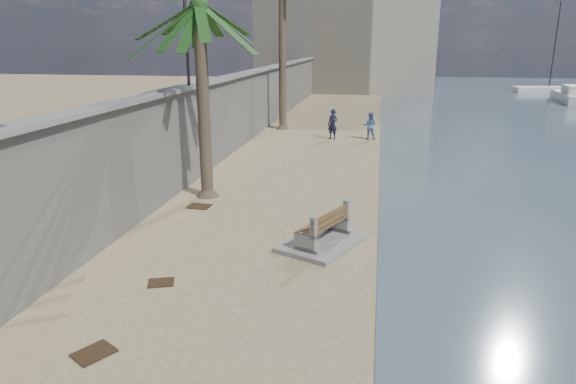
{
  "coord_description": "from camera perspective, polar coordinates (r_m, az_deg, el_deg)",
  "views": [
    {
      "loc": [
        1.86,
        -6.31,
        5.19
      ],
      "look_at": [
        -0.5,
        7.0,
        1.2
      ],
      "focal_mm": 32.0,
      "sensor_mm": 36.0,
      "label": 1
    }
  ],
  "objects": [
    {
      "name": "sailboat_west",
      "position": [
        61.13,
        26.98,
        10.12
      ],
      "size": [
        7.3,
        2.94,
        9.07
      ],
      "color": "silver",
      "rests_on": "bay_water"
    },
    {
      "name": "bench_far",
      "position": [
        13.5,
        3.88,
        -4.26
      ],
      "size": [
        2.4,
        2.76,
        0.97
      ],
      "color": "gray",
      "rests_on": "ground_plane"
    },
    {
      "name": "yacht_far",
      "position": [
        52.42,
        28.95,
        9.13
      ],
      "size": [
        2.74,
        7.51,
        1.5
      ],
      "primitive_type": null,
      "rotation": [
        0.0,
        0.0,
        1.48
      ],
      "color": "silver",
      "rests_on": "bay_water"
    },
    {
      "name": "seawall",
      "position": [
        27.45,
        -4.99,
        9.19
      ],
      "size": [
        0.45,
        70.0,
        3.5
      ],
      "primitive_type": "cube",
      "color": "gray",
      "rests_on": "ground_plane"
    },
    {
      "name": "end_building",
      "position": [
        58.46,
        6.6,
        18.11
      ],
      "size": [
        18.0,
        12.0,
        14.0
      ],
      "primitive_type": "cube",
      "color": "#B7AA93",
      "rests_on": "ground_plane"
    },
    {
      "name": "debris_b",
      "position": [
        9.87,
        -20.76,
        -16.38
      ],
      "size": [
        0.79,
        0.83,
        0.03
      ],
      "primitive_type": "cube",
      "rotation": [
        0.0,
        0.0,
        1.03
      ],
      "color": "#382616",
      "rests_on": "ground_plane"
    },
    {
      "name": "person_a",
      "position": [
        28.34,
        4.99,
        7.76
      ],
      "size": [
        0.81,
        0.73,
        1.88
      ],
      "primitive_type": "imported",
      "rotation": [
        0.0,
        0.0,
        -0.51
      ],
      "color": "#141A37",
      "rests_on": "ground_plane"
    },
    {
      "name": "wall_cap",
      "position": [
        27.29,
        -5.08,
        12.94
      ],
      "size": [
        0.8,
        70.0,
        0.12
      ],
      "primitive_type": "cube",
      "color": "gray",
      "rests_on": "seawall"
    },
    {
      "name": "palm_mid",
      "position": [
        17.33,
        -9.86,
        19.47
      ],
      "size": [
        5.0,
        5.0,
        7.15
      ],
      "color": "brown",
      "rests_on": "ground_plane"
    },
    {
      "name": "person_b",
      "position": [
        28.53,
        9.1,
        7.44
      ],
      "size": [
        0.85,
        0.69,
        1.65
      ],
      "primitive_type": "imported",
      "rotation": [
        0.0,
        0.0,
        3.05
      ],
      "color": "#5273AB",
      "rests_on": "ground_plane"
    },
    {
      "name": "debris_c",
      "position": [
        16.95,
        -9.83,
        -1.58
      ],
      "size": [
        0.76,
        0.63,
        0.03
      ],
      "primitive_type": "cube",
      "rotation": [
        0.0,
        0.0,
        6.22
      ],
      "color": "#382616",
      "rests_on": "ground_plane"
    },
    {
      "name": "debris_d",
      "position": [
        11.95,
        -13.91,
        -9.74
      ],
      "size": [
        0.68,
        0.61,
        0.03
      ],
      "primitive_type": "cube",
      "rotation": [
        0.0,
        0.0,
        3.49
      ],
      "color": "#382616",
      "rests_on": "ground_plane"
    }
  ]
}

